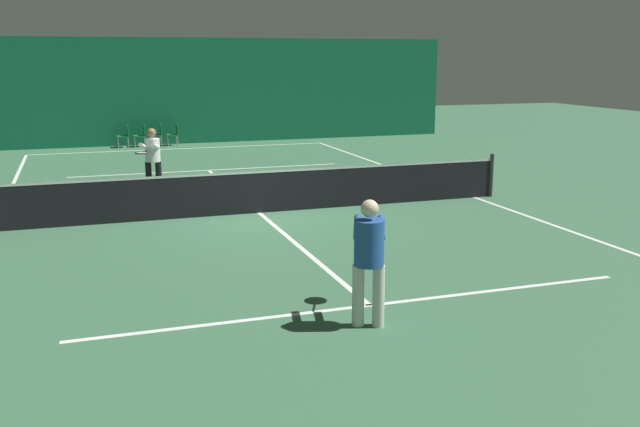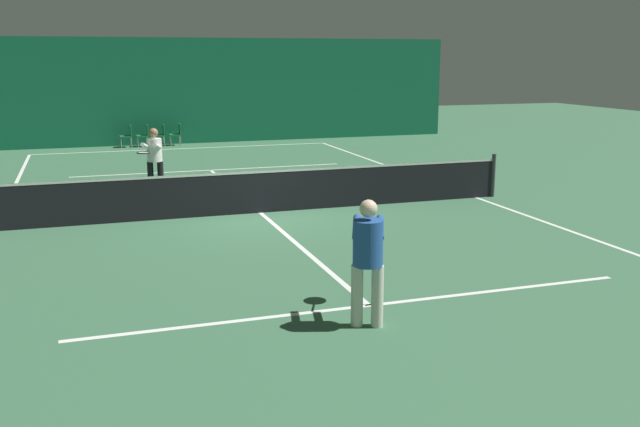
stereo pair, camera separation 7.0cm
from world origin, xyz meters
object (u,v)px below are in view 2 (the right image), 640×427
tennis_net (260,190)px  courtside_chair_2 (161,133)px  player_near (368,253)px  courtside_chair_0 (128,135)px  courtside_chair_3 (177,133)px  player_far (154,156)px  courtside_chair_1 (144,134)px

tennis_net → courtside_chair_2: size_ratio=14.29×
player_near → courtside_chair_0: player_near is taller
courtside_chair_3 → player_far: bearing=-10.5°
player_near → courtside_chair_0: 20.15m
courtside_chair_0 → courtside_chair_2: 1.24m
courtside_chair_3 → tennis_net: bearing=0.7°
tennis_net → courtside_chair_1: bearing=96.2°
tennis_net → player_near: player_near is taller
player_far → courtside_chair_0: bearing=-159.3°
courtside_chair_3 → courtside_chair_1: bearing=-90.0°
courtside_chair_0 → player_near: bearing=4.9°
player_far → courtside_chair_1: 9.88m
player_far → courtside_chair_2: size_ratio=1.97×
courtside_chair_1 → player_near: bearing=3.1°
tennis_net → player_far: player_far is taller
courtside_chair_1 → courtside_chair_3: size_ratio=1.00×
player_far → courtside_chair_2: (1.20, 9.86, -0.48)m
courtside_chair_0 → courtside_chair_1: 0.62m
courtside_chair_0 → courtside_chair_2: size_ratio=1.00×
player_near → player_far: 10.35m
player_near → courtside_chair_2: 20.08m
player_far → courtside_chair_1: player_far is taller
player_far → courtside_chair_2: 9.94m
courtside_chair_2 → courtside_chair_3: 0.62m
tennis_net → player_near: (-0.30, -7.07, 0.47)m
courtside_chair_2 → courtside_chair_3: size_ratio=1.00×
courtside_chair_2 → player_near: bearing=1.4°
courtside_chair_1 → courtside_chair_3: bearing=90.0°
tennis_net → player_near: size_ratio=7.14×
tennis_net → courtside_chair_2: bearing=93.4°
tennis_net → courtside_chair_3: 13.00m
tennis_net → courtside_chair_3: (-0.16, 13.00, -0.03)m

